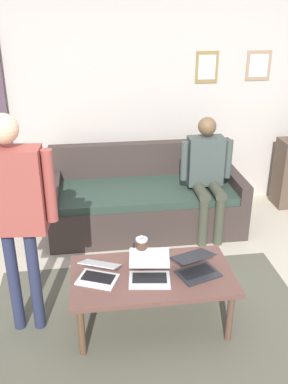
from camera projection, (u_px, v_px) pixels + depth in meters
The scene contains 11 objects.
ground_plane at pixel (160, 317), 3.53m from camera, with size 7.68×7.68×0.00m, color #BEB39C.
area_rug at pixel (154, 330), 3.38m from camera, with size 2.58×1.92×0.01m, color #565646.
back_wall at pixel (129, 96), 4.95m from camera, with size 7.04×0.11×2.70m.
couch at pixel (145, 201), 4.82m from camera, with size 2.09×0.91×0.88m.
coffee_table at pixel (152, 279), 3.29m from camera, with size 1.24×0.67×0.47m.
laptop_left at pixel (196, 267), 3.28m from camera, with size 0.38×0.38×0.14m.
laptop_center at pixel (149, 272), 3.22m from camera, with size 0.35×0.38×0.14m.
laptop_right at pixel (98, 274), 3.21m from camera, with size 0.36×0.35×0.14m.
french_press at pixel (142, 250), 3.37m from camera, with size 0.11×0.09×0.25m.
person_standing at pixel (13, 202), 2.97m from camera, with size 0.60×0.23×1.72m.
person_seated at pixel (207, 171), 4.51m from camera, with size 0.55×0.51×1.28m.
Camera 1 is at (0.50, 2.74, 2.40)m, focal length 40.23 mm.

